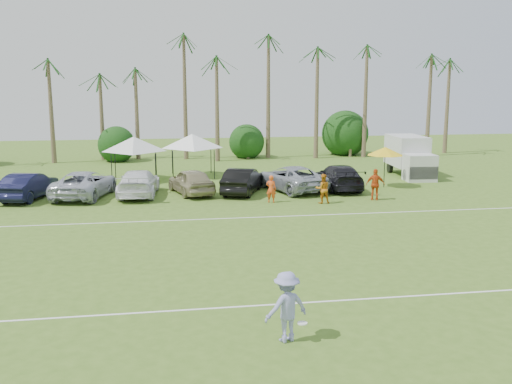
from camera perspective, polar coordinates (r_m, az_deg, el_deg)
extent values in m
plane|color=#46691F|center=(16.28, -2.26, -14.11)|extent=(120.00, 120.00, 0.00)
cube|color=white|center=(18.11, -3.04, -11.47)|extent=(80.00, 0.10, 0.01)
cube|color=white|center=(29.54, -5.55, -2.74)|extent=(80.00, 0.10, 0.01)
cone|color=brown|center=(53.71, -20.39, 8.05)|extent=(0.44, 0.44, 10.00)
cone|color=brown|center=(53.07, -16.14, 8.81)|extent=(0.44, 0.44, 11.00)
cone|color=brown|center=(52.81, -11.71, 7.37)|extent=(0.44, 0.44, 8.00)
cone|color=brown|center=(52.77, -7.35, 8.04)|extent=(0.44, 0.44, 9.00)
cone|color=brown|center=(53.03, -2.99, 8.66)|extent=(0.44, 0.44, 10.00)
cone|color=brown|center=(53.60, 1.32, 9.23)|extent=(0.44, 0.44, 11.00)
cone|color=brown|center=(54.78, 6.51, 7.63)|extent=(0.44, 0.44, 8.00)
cone|color=brown|center=(56.31, 11.47, 8.07)|extent=(0.44, 0.44, 9.00)
cone|color=brown|center=(58.24, 16.15, 8.44)|extent=(0.44, 0.44, 10.00)
cone|color=brown|center=(60.03, 19.67, 8.77)|extent=(0.44, 0.44, 11.00)
cylinder|color=brown|center=(54.20, -13.65, 3.86)|extent=(0.30, 0.30, 1.40)
sphere|color=#10380F|center=(54.09, -13.70, 5.02)|extent=(4.00, 4.00, 4.00)
cylinder|color=brown|center=(54.59, -0.97, 4.21)|extent=(0.30, 0.30, 1.40)
sphere|color=#10380F|center=(54.47, -0.97, 5.36)|extent=(4.00, 4.00, 4.00)
cylinder|color=brown|center=(56.87, 9.09, 4.33)|extent=(0.30, 0.30, 1.40)
sphere|color=#10380F|center=(56.76, 9.12, 5.44)|extent=(4.00, 4.00, 4.00)
imported|color=#F3531B|center=(33.51, 1.53, 0.32)|extent=(0.69, 0.58, 1.62)
imported|color=orange|center=(33.47, 6.69, 0.33)|extent=(0.86, 0.68, 1.73)
imported|color=#CD4B16|center=(34.91, 11.85, 0.74)|extent=(1.20, 0.80, 1.90)
cube|color=silver|center=(45.37, 14.84, 4.03)|extent=(2.60, 4.36, 2.28)
cube|color=silver|center=(42.76, 16.07, 2.35)|extent=(2.22, 1.80, 1.91)
cube|color=black|center=(42.17, 16.37, 1.85)|extent=(2.11, 0.44, 0.91)
cube|color=#E5590C|center=(45.81, 16.17, 3.50)|extent=(0.13, 1.46, 0.82)
cylinder|color=black|center=(42.70, 14.80, 1.66)|extent=(0.34, 0.84, 0.82)
cylinder|color=black|center=(43.34, 17.07, 1.67)|extent=(0.34, 0.84, 0.82)
cylinder|color=black|center=(46.28, 13.24, 2.40)|extent=(0.34, 0.84, 0.82)
cylinder|color=black|center=(46.87, 15.36, 2.40)|extent=(0.34, 0.84, 0.82)
cylinder|color=black|center=(40.66, -14.23, 2.18)|extent=(0.06, 0.06, 2.13)
cylinder|color=black|center=(40.50, -10.01, 2.32)|extent=(0.06, 0.06, 2.13)
cylinder|color=black|center=(43.62, -13.90, 2.75)|extent=(0.06, 0.06, 2.13)
cylinder|color=black|center=(43.47, -9.96, 2.88)|extent=(0.06, 0.06, 2.13)
pyramid|color=silver|center=(41.80, -12.14, 5.44)|extent=(4.60, 4.60, 1.07)
cylinder|color=black|center=(41.90, -8.30, 2.65)|extent=(0.06, 0.06, 2.14)
cylinder|color=black|center=(42.05, -4.19, 2.76)|extent=(0.06, 0.06, 2.14)
cylinder|color=black|center=(44.88, -8.37, 3.17)|extent=(0.06, 0.06, 2.14)
cylinder|color=black|center=(45.02, -4.53, 3.28)|extent=(0.06, 0.06, 2.14)
pyramid|color=white|center=(43.21, -6.41, 5.79)|extent=(4.63, 4.63, 1.07)
cylinder|color=black|center=(39.50, 12.72, 2.24)|extent=(0.05, 0.05, 2.45)
cone|color=yellow|center=(39.34, 12.79, 4.01)|extent=(2.45, 2.45, 0.56)
imported|color=#8F91CB|center=(15.60, 3.07, -11.38)|extent=(1.42, 1.07, 1.94)
cylinder|color=white|center=(15.69, 4.66, -12.94)|extent=(0.27, 0.27, 0.03)
imported|color=black|center=(37.12, -21.79, 0.57)|extent=(2.88, 5.21, 1.63)
imported|color=#B5B8C6|center=(36.68, -16.76, 0.77)|extent=(3.92, 6.30, 1.63)
imported|color=white|center=(36.32, -11.67, 0.90)|extent=(2.70, 5.76, 1.63)
imported|color=tan|center=(36.39, -6.52, 1.08)|extent=(3.14, 5.12, 1.63)
imported|color=black|center=(36.40, -1.36, 1.14)|extent=(3.39, 5.22, 1.63)
imported|color=#9AA0AA|center=(37.41, 3.51, 1.39)|extent=(4.37, 6.40, 1.63)
imported|color=black|center=(38.27, 8.28, 1.50)|extent=(2.46, 5.67, 1.63)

